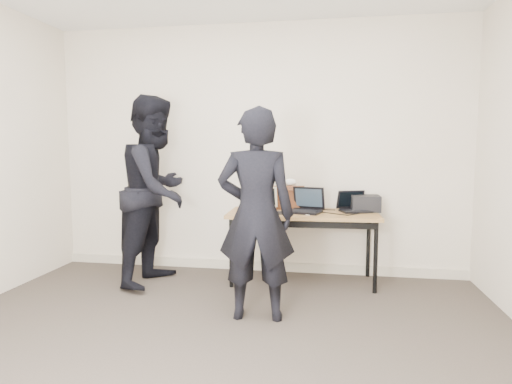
% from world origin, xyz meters
% --- Properties ---
extents(room, '(4.60, 4.60, 2.80)m').
position_xyz_m(room, '(0.00, 0.00, 1.35)').
color(room, '#3F3730').
rests_on(room, ground).
extents(desk, '(1.52, 0.70, 0.72)m').
position_xyz_m(desk, '(0.53, 1.90, 0.66)').
color(desk, olive).
rests_on(desk, ground).
extents(laptop_beige, '(0.37, 0.36, 0.25)m').
position_xyz_m(laptop_beige, '(0.08, 1.90, 0.77)').
color(laptop_beige, beige).
rests_on(laptop_beige, desk).
extents(laptop_center, '(0.39, 0.38, 0.25)m').
position_xyz_m(laptop_center, '(0.56, 1.92, 0.78)').
color(laptop_center, black).
rests_on(laptop_center, desk).
extents(laptop_right, '(0.36, 0.35, 0.21)m').
position_xyz_m(laptop_right, '(1.04, 2.05, 0.77)').
color(laptop_right, black).
rests_on(laptop_right, desk).
extents(leather_satchel, '(0.37, 0.20, 0.25)m').
position_xyz_m(leather_satchel, '(0.35, 2.13, 0.85)').
color(leather_satchel, '#592D17').
rests_on(leather_satchel, desk).
extents(tissue, '(0.14, 0.12, 0.08)m').
position_xyz_m(tissue, '(0.38, 2.13, 1.00)').
color(tissue, white).
rests_on(tissue, leather_satchel).
extents(equipment_box, '(0.30, 0.25, 0.16)m').
position_xyz_m(equipment_box, '(1.16, 2.09, 0.80)').
color(equipment_box, black).
rests_on(equipment_box, desk).
extents(power_brick, '(0.09, 0.06, 0.03)m').
position_xyz_m(power_brick, '(0.31, 1.73, 0.74)').
color(power_brick, black).
rests_on(power_brick, desk).
extents(cables, '(1.15, 0.41, 0.01)m').
position_xyz_m(cables, '(0.58, 1.89, 0.72)').
color(cables, black).
rests_on(cables, desk).
extents(person_typist, '(0.65, 0.46, 1.69)m').
position_xyz_m(person_typist, '(0.21, 0.91, 0.84)').
color(person_typist, black).
rests_on(person_typist, ground).
extents(person_observer, '(0.83, 1.01, 1.88)m').
position_xyz_m(person_observer, '(-0.93, 1.67, 0.94)').
color(person_observer, black).
rests_on(person_observer, ground).
extents(baseboard, '(4.50, 0.03, 0.10)m').
position_xyz_m(baseboard, '(0.00, 2.23, 0.05)').
color(baseboard, beige).
rests_on(baseboard, ground).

